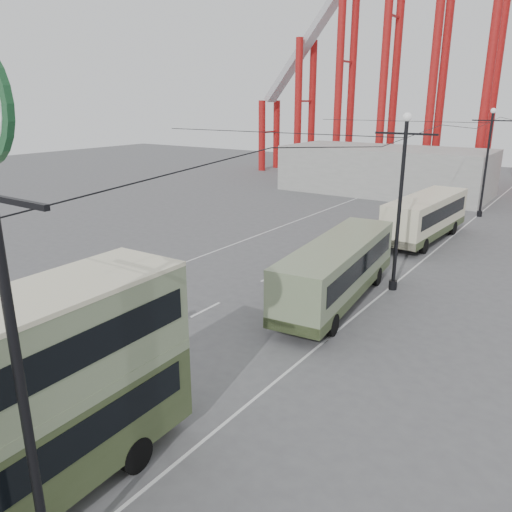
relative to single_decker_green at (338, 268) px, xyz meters
The scene contains 8 objects.
ground 15.24m from the single_decker_green, 104.70° to the right, with size 160.00×160.00×0.00m, color #545457.
road_markings 7.13m from the single_decker_green, 132.89° to the left, with size 12.52×120.00×0.01m.
lamp_post_mid 4.76m from the single_decker_green, 62.34° to the left, with size 3.20×0.44×9.32m.
lamp_post_far 25.58m from the single_decker_green, 86.03° to the left, with size 3.20×0.44×9.32m.
fairground_shed 33.83m from the single_decker_green, 106.91° to the left, with size 22.00×10.00×5.00m, color #969691.
single_decker_green is the anchor object (origin of this frame).
single_decker_cream 14.50m from the single_decker_green, 89.67° to the left, with size 3.22×10.70×3.29m.
pedestrian 9.46m from the single_decker_green, 118.74° to the right, with size 0.73×0.48×2.01m, color black.
Camera 1 is at (13.96, -7.27, 9.83)m, focal length 35.00 mm.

